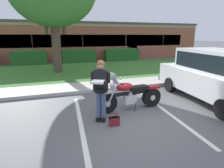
# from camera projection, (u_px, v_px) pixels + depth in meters

# --- Properties ---
(ground_plane) EXTENTS (140.00, 140.00, 0.00)m
(ground_plane) POSITION_uv_depth(u_px,v_px,m) (129.00, 120.00, 5.40)
(ground_plane) COLOR #565659
(curb_strip) EXTENTS (60.00, 0.20, 0.12)m
(curb_strip) POSITION_uv_depth(u_px,v_px,m) (100.00, 90.00, 8.24)
(curb_strip) COLOR #B7B2A8
(curb_strip) RESTS_ON ground
(concrete_walk) EXTENTS (60.00, 1.50, 0.08)m
(concrete_walk) POSITION_uv_depth(u_px,v_px,m) (95.00, 85.00, 9.03)
(concrete_walk) COLOR #B7B2A8
(concrete_walk) RESTS_ON ground
(grass_lawn) EXTENTS (60.00, 7.44, 0.06)m
(grass_lawn) POSITION_uv_depth(u_px,v_px,m) (79.00, 70.00, 13.13)
(grass_lawn) COLOR #3D752D
(grass_lawn) RESTS_ON ground
(stall_stripe_0) EXTENTS (0.52, 4.39, 0.01)m
(stall_stripe_0) POSITION_uv_depth(u_px,v_px,m) (81.00, 124.00, 5.16)
(stall_stripe_0) COLOR silver
(stall_stripe_0) RESTS_ON ground
(stall_stripe_1) EXTENTS (0.52, 4.39, 0.01)m
(stall_stripe_1) POSITION_uv_depth(u_px,v_px,m) (166.00, 112.00, 6.01)
(stall_stripe_1) COLOR silver
(stall_stripe_1) RESTS_ON ground
(motorcycle) EXTENTS (2.24, 0.82, 1.26)m
(motorcycle) POSITION_uv_depth(u_px,v_px,m) (133.00, 95.00, 6.11)
(motorcycle) COLOR black
(motorcycle) RESTS_ON ground
(rider_person) EXTENTS (0.59, 0.67, 1.70)m
(rider_person) POSITION_uv_depth(u_px,v_px,m) (101.00, 86.00, 5.14)
(rider_person) COLOR black
(rider_person) RESTS_ON ground
(handbag) EXTENTS (0.28, 0.13, 0.36)m
(handbag) POSITION_uv_depth(u_px,v_px,m) (114.00, 120.00, 5.05)
(handbag) COLOR maroon
(handbag) RESTS_ON ground
(parked_suv_adjacent) EXTENTS (2.34, 4.98, 1.86)m
(parked_suv_adjacent) POSITION_uv_depth(u_px,v_px,m) (217.00, 75.00, 6.76)
(parked_suv_adjacent) COLOR white
(parked_suv_adjacent) RESTS_ON ground
(hedge_center_left) EXTENTS (2.68, 0.90, 1.24)m
(hedge_center_left) POSITION_uv_depth(u_px,v_px,m) (29.00, 57.00, 15.42)
(hedge_center_left) COLOR #235623
(hedge_center_left) RESTS_ON ground
(hedge_center_right) EXTENTS (2.87, 0.90, 1.24)m
(hedge_center_right) POSITION_uv_depth(u_px,v_px,m) (79.00, 55.00, 16.69)
(hedge_center_right) COLOR #235623
(hedge_center_right) RESTS_ON ground
(hedge_right) EXTENTS (3.26, 0.90, 1.24)m
(hedge_right) POSITION_uv_depth(u_px,v_px,m) (122.00, 54.00, 17.95)
(hedge_right) COLOR #235623
(hedge_right) RESTS_ON ground
(brick_building) EXTENTS (25.58, 9.44, 3.61)m
(brick_building) POSITION_uv_depth(u_px,v_px,m) (75.00, 40.00, 21.78)
(brick_building) COLOR #93513D
(brick_building) RESTS_ON ground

